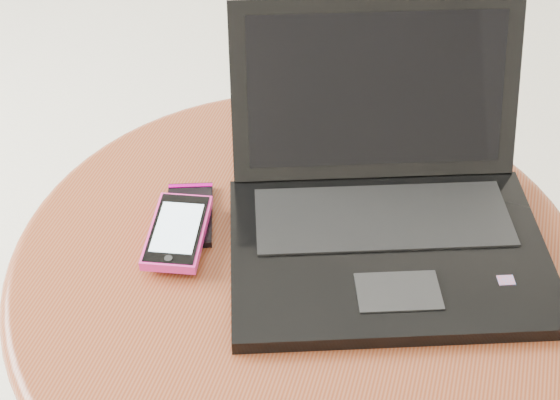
% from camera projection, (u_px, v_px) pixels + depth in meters
% --- Properties ---
extents(table, '(0.67, 0.67, 0.53)m').
position_uv_depth(table, '(297.00, 319.00, 0.97)').
color(table, '#5A2514').
rests_on(table, ground).
extents(laptop, '(0.44, 0.43, 0.22)m').
position_uv_depth(laptop, '(384.00, 204.00, 0.90)').
color(laptop, black).
rests_on(laptop, table).
extents(phone_black, '(0.09, 0.12, 0.01)m').
position_uv_depth(phone_black, '(190.00, 215.00, 0.94)').
color(phone_black, black).
rests_on(phone_black, table).
extents(phone_pink, '(0.08, 0.13, 0.01)m').
position_uv_depth(phone_pink, '(178.00, 232.00, 0.90)').
color(phone_pink, '#D62581').
rests_on(phone_pink, phone_black).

